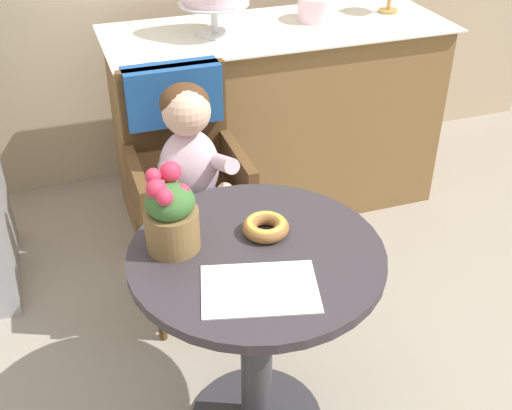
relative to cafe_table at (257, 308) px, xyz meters
name	(u,v)px	position (x,y,z in m)	size (l,w,h in m)	color
cafe_table	(257,308)	(0.00, 0.00, 0.00)	(0.72, 0.72, 0.72)	#332D33
wicker_chair	(182,154)	(-0.03, 0.76, 0.13)	(0.42, 0.45, 0.95)	brown
seated_child	(191,164)	(-0.03, 0.61, 0.17)	(0.27, 0.32, 0.73)	silver
paper_napkin	(260,289)	(-0.04, -0.15, 0.21)	(0.30, 0.21, 0.00)	white
donut_front	(266,226)	(0.05, 0.07, 0.24)	(0.14, 0.14, 0.04)	#936033
flower_vase	(171,214)	(-0.21, 0.10, 0.32)	(0.15, 0.15, 0.25)	brown
display_counter	(276,118)	(0.55, 1.30, -0.05)	(1.56, 0.62, 0.90)	olive
round_layer_cake	(318,8)	(0.76, 1.35, 0.44)	(0.18, 0.18, 0.13)	silver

